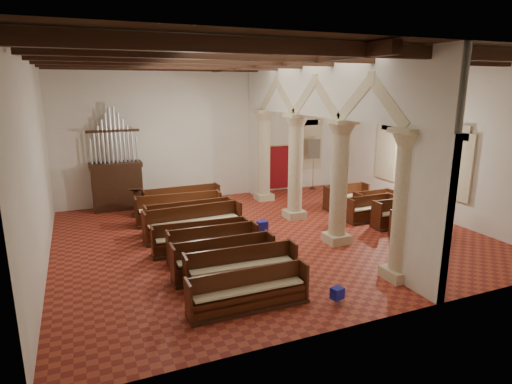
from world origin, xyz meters
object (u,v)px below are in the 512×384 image
object	(u,v)px
pipe_organ	(117,177)
processional_banner	(313,173)
nave_pew_0	(249,296)
aisle_pew_0	(417,226)
lectern	(137,204)

from	to	relation	value
pipe_organ	processional_banner	bearing A→B (deg)	-0.04
nave_pew_0	aisle_pew_0	size ratio (longest dim) A/B	1.46
pipe_organ	lectern	size ratio (longest dim) A/B	3.60
pipe_organ	processional_banner	xyz separation A→B (m)	(9.45, -0.01, -0.53)
lectern	aisle_pew_0	bearing A→B (deg)	-22.38
pipe_organ	lectern	xyz separation A→B (m)	(0.58, -1.40, -0.87)
processional_banner	nave_pew_0	size ratio (longest dim) A/B	0.93
lectern	nave_pew_0	distance (m)	8.65
aisle_pew_0	processional_banner	bearing A→B (deg)	92.39
processional_banner	lectern	bearing A→B (deg)	-152.69
pipe_organ	aisle_pew_0	world-z (taller)	pipe_organ
processional_banner	aisle_pew_0	distance (m)	7.49
pipe_organ	nave_pew_0	distance (m)	10.18
nave_pew_0	aisle_pew_0	world-z (taller)	aisle_pew_0
processional_banner	nave_pew_0	world-z (taller)	processional_banner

